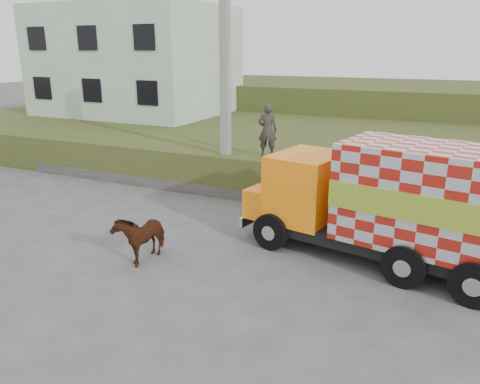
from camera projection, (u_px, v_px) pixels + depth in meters
The scene contains 9 objects.
ground at pixel (185, 242), 13.07m from camera, with size 120.00×120.00×0.00m, color #474749.
embankment at pixel (298, 149), 21.51m from camera, with size 40.00×12.00×1.50m, color #2F4C19.
embankment_far at pixel (354, 105), 31.69m from camera, with size 40.00×12.00×3.00m, color #2F4C19.
retaining_strip at pixel (198, 188), 17.45m from camera, with size 16.00×0.50×0.40m, color #595651.
building at pixel (137, 61), 27.45m from camera, with size 10.00×8.00×6.00m, color #AFCDB0.
utility_pole at pixel (225, 82), 16.26m from camera, with size 1.20×0.30×8.00m.
cargo_truck at pixel (392, 202), 11.41m from camera, with size 7.19×3.52×3.08m.
cow at pixel (141, 235), 11.86m from camera, with size 0.69×1.51×1.28m, color #331C0C.
pedestrian at pixel (267, 130), 16.37m from camera, with size 0.68×0.45×1.87m, color #292625.
Camera 1 is at (6.50, -10.30, 5.17)m, focal length 35.00 mm.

